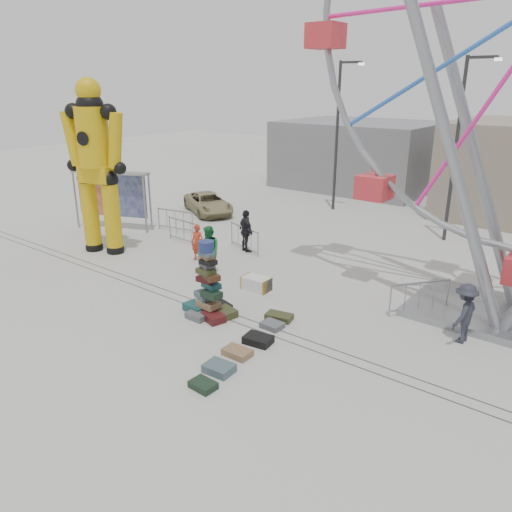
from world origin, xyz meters
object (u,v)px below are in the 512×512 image
Objects in this scene: barricade_dummy_a at (175,221)px; barricade_dummy_b at (184,232)px; suitcase_tower at (209,294)px; pedestrian_black at (246,231)px; pedestrian_red at (197,243)px; pedestrian_green at (209,250)px; barricade_wheel_front at (419,298)px; parked_suv at (208,203)px; banner_scaffold at (111,186)px; barricade_dummy_c at (244,239)px; crash_test_dummy at (96,161)px; steamer_trunk at (256,284)px; pedestrian_grey at (464,313)px; lamp_post_left at (339,129)px; lamp_post_right at (459,142)px.

barricade_dummy_b is at bearing -43.51° from barricade_dummy_a.
pedestrian_black is (-2.94, 5.51, 0.24)m from suitcase_tower.
pedestrian_green is at bearing -37.50° from pedestrian_red.
pedestrian_black reaches higher than barricade_wheel_front.
barricade_wheel_front is at bearing -165.79° from pedestrian_black.
parked_suv is at bearing 97.48° from barricade_dummy_a.
barricade_dummy_b is 1.08× the size of pedestrian_green.
barricade_dummy_a is at bearing 152.46° from suitcase_tower.
barricade_wheel_front is (15.52, -0.14, -1.60)m from banner_scaffold.
parked_suv is at bearing 149.31° from pedestrian_green.
pedestrian_green reaches higher than barricade_dummy_c.
crash_test_dummy is 7.41× the size of steamer_trunk.
pedestrian_grey is at bearing -83.25° from parked_suv.
barricade_dummy_c is at bearing 118.00° from pedestrian_green.
lamp_post_left reaches higher than barricade_dummy_a.
steamer_trunk is 0.54× the size of pedestrian_green.
suitcase_tower reaches higher than barricade_dummy_b.
pedestrian_grey reaches higher than barricade_dummy_b.
barricade_wheel_front is at bearing 47.75° from suitcase_tower.
banner_scaffold is at bearing -148.98° from lamp_post_right.
barricade_dummy_b is at bearing 157.11° from steamer_trunk.
lamp_post_left is at bearing 81.46° from barricade_dummy_b.
pedestrian_red reaches higher than barricade_wheel_front.
steamer_trunk is (-3.40, -10.00, -4.25)m from lamp_post_right.
suitcase_tower is 6.29m from barricade_dummy_c.
barricade_dummy_c is 0.38m from pedestrian_black.
pedestrian_red is (-0.15, -11.08, -3.72)m from lamp_post_left.
pedestrian_black is at bearing 59.77° from pedestrian_red.
steamer_trunk is 6.29m from barricade_dummy_b.
lamp_post_left is 9.79m from barricade_dummy_c.
crash_test_dummy is at bearing 176.90° from suitcase_tower.
pedestrian_green reaches higher than pedestrian_red.
barricade_dummy_c is at bearing -132.75° from lamp_post_right.
lamp_post_left reaches higher than crash_test_dummy.
crash_test_dummy reaches higher than pedestrian_grey.
barricade_dummy_b is (1.68, -1.07, 0.00)m from barricade_dummy_a.
lamp_post_right is at bearing -47.09° from parked_suv.
lamp_post_right is 13.45m from suitcase_tower.
barricade_dummy_b is at bearing -16.72° from banner_scaffold.
barricade_dummy_a is (-3.95, -8.71, -3.93)m from lamp_post_left.
banner_scaffold is (-2.52, 2.45, -1.73)m from crash_test_dummy.
pedestrian_red is (4.03, 1.60, -3.12)m from crash_test_dummy.
lamp_post_right reaches higher than crash_test_dummy.
barricade_dummy_a is 1.09× the size of pedestrian_black.
crash_test_dummy is 3.68× the size of barricade_dummy_b.
pedestrian_grey reaches higher than barricade_wheel_front.
banner_scaffold is 10.62m from steamer_trunk.
barricade_dummy_a is at bearing 68.83° from crash_test_dummy.
pedestrian_black reaches higher than barricade_dummy_c.
pedestrian_red is (-7.15, -9.08, -3.72)m from lamp_post_right.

